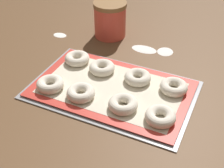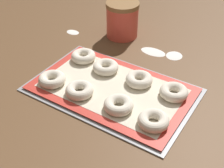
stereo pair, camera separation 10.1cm
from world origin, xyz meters
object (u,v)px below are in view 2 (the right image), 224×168
object	(u,v)px
bagel_front_far_right	(153,121)
flour_canister	(122,19)
bagel_back_far_left	(83,56)
bagel_back_mid_left	(106,67)
bagel_front_mid_left	(80,90)
bagel_back_mid_right	(139,79)
bagel_back_far_right	(174,92)
baking_tray	(112,90)
bagel_front_far_left	(52,79)
bagel_front_mid_right	(119,105)

from	to	relation	value
bagel_front_far_right	flour_canister	xyz separation A→B (m)	(-0.34, 0.40, 0.04)
bagel_back_far_left	bagel_back_mid_left	size ratio (longest dim) A/B	1.00
bagel_front_mid_left	bagel_back_mid_left	distance (m)	0.14
bagel_front_far_right	bagel_back_mid_right	xyz separation A→B (m)	(-0.12, 0.14, 0.00)
bagel_back_mid_left	flour_canister	xyz separation A→B (m)	(-0.09, 0.26, 0.04)
bagel_front_far_right	bagel_back_far_right	size ratio (longest dim) A/B	1.00
baking_tray	bagel_back_far_right	xyz separation A→B (m)	(0.18, 0.07, 0.02)
bagel_back_mid_right	bagel_back_far_right	world-z (taller)	same
bagel_back_far_left	bagel_front_far_left	bearing A→B (deg)	-90.63
bagel_front_far_left	bagel_front_mid_right	world-z (taller)	same
bagel_back_far_right	bagel_back_mid_right	bearing A→B (deg)	179.94
bagel_back_mid_left	bagel_back_mid_right	world-z (taller)	same
bagel_back_mid_left	flour_canister	size ratio (longest dim) A/B	0.61
baking_tray	bagel_front_mid_right	xyz separation A→B (m)	(0.07, -0.07, 0.02)
baking_tray	flour_canister	xyz separation A→B (m)	(-0.16, 0.32, 0.07)
bagel_front_mid_left	bagel_front_far_right	bearing A→B (deg)	0.47
bagel_back_far_left	bagel_back_mid_right	distance (m)	0.23
baking_tray	bagel_front_far_right	world-z (taller)	bagel_front_far_right
baking_tray	bagel_back_mid_left	world-z (taller)	bagel_back_mid_left
bagel_back_mid_left	bagel_back_mid_right	distance (m)	0.13
bagel_front_far_left	bagel_back_mid_left	bearing A→B (deg)	54.65
bagel_front_far_left	bagel_back_far_right	xyz separation A→B (m)	(0.35, 0.15, 0.00)
bagel_back_mid_left	bagel_back_mid_right	bearing A→B (deg)	-0.57
bagel_front_mid_right	bagel_back_mid_right	size ratio (longest dim) A/B	1.00
flour_canister	bagel_back_far_right	bearing A→B (deg)	-37.63
bagel_front_far_left	bagel_back_mid_right	distance (m)	0.27
bagel_back_far_left	bagel_back_mid_left	world-z (taller)	same
bagel_front_mid_left	bagel_back_far_right	bearing A→B (deg)	30.69
baking_tray	bagel_front_far_left	world-z (taller)	bagel_front_far_left
bagel_front_mid_left	bagel_back_mid_right	bearing A→B (deg)	49.04
bagel_front_mid_right	bagel_back_mid_left	xyz separation A→B (m)	(-0.13, 0.14, 0.00)
bagel_back_far_left	bagel_back_far_right	world-z (taller)	same
baking_tray	bagel_front_mid_left	xyz separation A→B (m)	(-0.07, -0.08, 0.02)
bagel_front_far_left	bagel_front_far_right	size ratio (longest dim) A/B	1.00
bagel_back_far_left	flour_canister	xyz separation A→B (m)	(0.01, 0.24, 0.04)
bagel_front_far_left	bagel_back_mid_right	world-z (taller)	same
baking_tray	bagel_front_mid_right	bearing A→B (deg)	-46.68
bagel_back_mid_left	bagel_back_far_right	world-z (taller)	same
baking_tray	bagel_back_far_left	bearing A→B (deg)	154.48
bagel_back_far_left	bagel_back_mid_right	bearing A→B (deg)	-3.89
bagel_front_far_left	bagel_back_far_right	bearing A→B (deg)	22.72
bagel_back_mid_left	bagel_front_mid_right	bearing A→B (deg)	-45.73
bagel_front_far_left	bagel_back_mid_right	size ratio (longest dim) A/B	1.00
bagel_front_mid_left	bagel_back_mid_left	bearing A→B (deg)	90.72
baking_tray	bagel_back_far_left	size ratio (longest dim) A/B	5.87
baking_tray	bagel_front_far_right	distance (m)	0.20
bagel_back_mid_left	bagel_front_mid_left	bearing A→B (deg)	-89.28
bagel_front_mid_right	bagel_front_mid_left	bearing A→B (deg)	-177.48
baking_tray	bagel_front_mid_left	size ratio (longest dim) A/B	5.87
bagel_front_far_left	bagel_back_far_left	size ratio (longest dim) A/B	1.00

